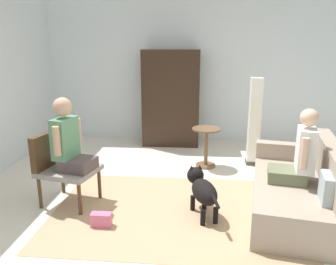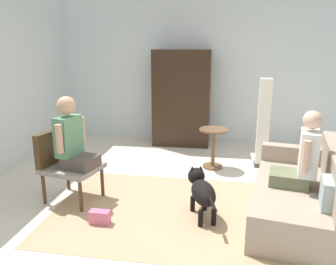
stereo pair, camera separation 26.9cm
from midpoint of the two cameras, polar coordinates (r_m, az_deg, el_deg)
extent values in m
plane|color=beige|center=(4.23, 4.04, -12.03)|extent=(6.98, 6.98, 0.00)
cube|color=silver|center=(6.75, 6.74, 10.60)|extent=(6.20, 0.12, 2.83)
cube|color=tan|center=(4.05, 2.96, -13.27)|extent=(2.82, 2.00, 0.01)
cube|color=gray|center=(4.12, 22.84, -10.92)|extent=(1.21, 1.91, 0.41)
cube|color=gray|center=(4.75, 22.79, -3.46)|extent=(0.92, 0.34, 0.21)
cube|color=#9EB2B7|center=(3.60, 27.44, -9.20)|extent=(0.15, 0.33, 0.28)
cylinder|color=#4C331E|center=(4.40, -9.42, -8.30)|extent=(0.04, 0.04, 0.39)
cylinder|color=#4C331E|center=(4.05, -12.83, -10.57)|extent=(0.04, 0.04, 0.39)
cylinder|color=#4C331E|center=(4.69, -15.15, -7.12)|extent=(0.04, 0.04, 0.39)
cylinder|color=#4C331E|center=(4.37, -18.77, -9.09)|extent=(0.04, 0.04, 0.39)
cube|color=gray|center=(4.28, -14.27, -5.93)|extent=(0.75, 0.68, 0.06)
cube|color=#4C331E|center=(4.37, -17.45, -2.39)|extent=(0.20, 0.56, 0.42)
cube|color=#616749|center=(4.00, 21.74, -7.28)|extent=(0.46, 0.41, 0.14)
cube|color=white|center=(3.92, 24.72, -3.23)|extent=(0.24, 0.37, 0.48)
sphere|color=#DDB293|center=(3.83, 25.30, 1.91)|extent=(0.20, 0.20, 0.20)
cylinder|color=#DDB293|center=(3.70, 24.39, -3.80)|extent=(0.08, 0.08, 0.34)
cylinder|color=#DDB293|center=(4.11, 23.98, -1.98)|extent=(0.08, 0.08, 0.34)
cube|color=#4E4240|center=(4.17, -12.88, -4.93)|extent=(0.43, 0.42, 0.14)
cube|color=#598C66|center=(4.17, -14.85, -0.59)|extent=(0.25, 0.38, 0.48)
sphere|color=tan|center=(4.09, -15.20, 4.45)|extent=(0.22, 0.22, 0.22)
cylinder|color=tan|center=(4.31, -12.76, 0.37)|extent=(0.08, 0.08, 0.34)
cylinder|color=tan|center=(3.98, -16.24, -1.07)|extent=(0.08, 0.08, 0.34)
cylinder|color=brown|center=(5.25, 9.29, 0.45)|extent=(0.45, 0.45, 0.02)
cylinder|color=brown|center=(5.34, 9.15, -2.84)|extent=(0.06, 0.06, 0.61)
cylinder|color=brown|center=(5.43, 9.02, -5.74)|extent=(0.32, 0.32, 0.03)
ellipsoid|color=black|center=(3.81, 8.09, -10.20)|extent=(0.40, 0.55, 0.25)
sphere|color=black|center=(4.05, 6.76, -7.43)|extent=(0.20, 0.20, 0.20)
cone|color=black|center=(4.00, 6.10, -6.13)|extent=(0.06, 0.06, 0.06)
cone|color=black|center=(4.03, 7.51, -6.02)|extent=(0.06, 0.06, 0.06)
cylinder|color=black|center=(3.51, 9.80, -11.82)|extent=(0.09, 0.18, 0.10)
cylinder|color=black|center=(4.03, 6.17, -12.05)|extent=(0.06, 0.06, 0.19)
cylinder|color=black|center=(4.07, 8.21, -11.83)|extent=(0.06, 0.06, 0.19)
cylinder|color=black|center=(3.74, 7.70, -14.41)|extent=(0.06, 0.06, 0.19)
cylinder|color=black|center=(3.78, 9.90, -14.14)|extent=(0.06, 0.06, 0.19)
cube|color=#4C4742|center=(5.66, 16.80, -5.20)|extent=(0.20, 0.20, 0.06)
cube|color=white|center=(5.46, 17.35, 1.76)|extent=(0.18, 0.18, 1.35)
cube|color=black|center=(6.43, 3.59, 5.88)|extent=(1.07, 0.56, 1.81)
cube|color=#D8668C|center=(3.82, -9.55, -14.11)|extent=(0.22, 0.11, 0.15)
camera|label=1|loc=(0.13, -87.95, 0.55)|focal=35.72mm
camera|label=2|loc=(0.13, 92.05, -0.55)|focal=35.72mm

